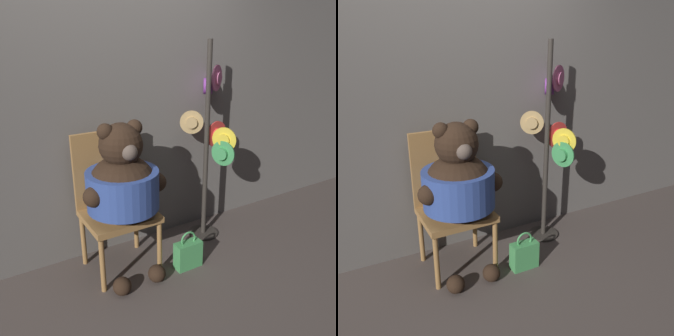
{
  "view_description": "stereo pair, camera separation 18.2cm",
  "coord_description": "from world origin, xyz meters",
  "views": [
    {
      "loc": [
        -1.1,
        -2.21,
        1.87
      ],
      "look_at": [
        0.39,
        0.24,
        0.79
      ],
      "focal_mm": 40.0,
      "sensor_mm": 36.0,
      "label": 1
    },
    {
      "loc": [
        -0.95,
        -2.3,
        1.87
      ],
      "look_at": [
        0.39,
        0.24,
        0.79
      ],
      "focal_mm": 40.0,
      "sensor_mm": 36.0,
      "label": 2
    }
  ],
  "objects": [
    {
      "name": "teddy_bear",
      "position": [
        -0.06,
        0.15,
        0.76
      ],
      "size": [
        0.66,
        0.59,
        1.25
      ],
      "color": "black",
      "rests_on": "ground_plane"
    },
    {
      "name": "wall_back",
      "position": [
        0.0,
        0.62,
        1.11
      ],
      "size": [
        8.0,
        0.1,
        2.22
      ],
      "color": "#66605B",
      "rests_on": "ground_plane"
    },
    {
      "name": "chair",
      "position": [
        -0.07,
        0.33,
        0.59
      ],
      "size": [
        0.55,
        0.48,
        1.12
      ],
      "color": "#9E703D",
      "rests_on": "ground_plane"
    },
    {
      "name": "ground_plane",
      "position": [
        0.0,
        0.0,
        0.0
      ],
      "size": [
        14.0,
        14.0,
        0.0
      ],
      "primitive_type": "plane",
      "color": "#4C423D"
    },
    {
      "name": "hat_display_rack",
      "position": [
        0.88,
        0.33,
        0.96
      ],
      "size": [
        0.46,
        0.53,
        1.79
      ],
      "color": "#332D28",
      "rests_on": "ground_plane"
    },
    {
      "name": "handbag_on_ground",
      "position": [
        0.41,
        -0.05,
        0.12
      ],
      "size": [
        0.22,
        0.1,
        0.33
      ],
      "color": "#479E56",
      "rests_on": "ground_plane"
    }
  ]
}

